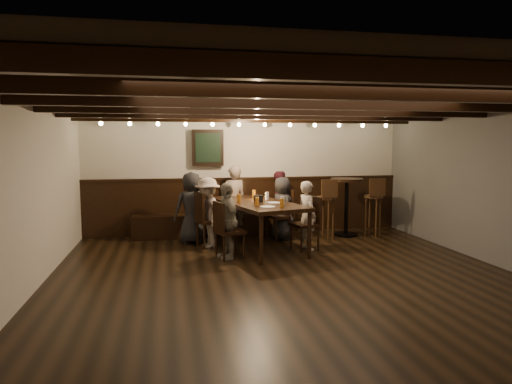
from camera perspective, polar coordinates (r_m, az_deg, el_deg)
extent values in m
plane|color=black|center=(6.23, 4.46, -11.09)|extent=(7.00, 7.00, 0.00)
plane|color=black|center=(5.97, 4.66, 11.48)|extent=(7.00, 7.00, 0.00)
plane|color=beige|center=(9.39, -1.19, 2.21)|extent=(6.50, 0.00, 6.50)
plane|color=#5A5A58|center=(7.53, 29.11, 0.48)|extent=(0.00, 7.00, 7.00)
plane|color=beige|center=(5.99, -26.93, -0.67)|extent=(0.00, 7.00, 7.00)
cube|color=black|center=(9.41, -1.14, -1.75)|extent=(6.50, 0.08, 1.10)
cube|color=black|center=(9.11, -5.83, -4.12)|extent=(3.00, 0.45, 0.45)
cube|color=black|center=(9.16, -6.05, 5.53)|extent=(0.62, 0.12, 0.72)
cube|color=black|center=(9.10, -6.01, 5.52)|extent=(0.50, 0.02, 0.58)
cube|color=black|center=(3.28, 18.87, 14.04)|extent=(6.50, 0.10, 0.16)
cube|color=black|center=(4.32, 11.03, 12.26)|extent=(6.50, 0.10, 0.16)
cube|color=black|center=(5.41, 6.34, 11.07)|extent=(6.50, 0.10, 0.16)
cube|color=black|center=(6.52, 3.25, 10.25)|extent=(6.50, 0.10, 0.16)
cube|color=black|center=(7.65, 1.08, 9.64)|extent=(6.50, 0.10, 0.16)
cube|color=black|center=(8.79, -0.53, 9.19)|extent=(6.50, 0.10, 0.16)
sphere|color=#FFE099|center=(8.69, -18.82, 8.11)|extent=(0.07, 0.07, 0.07)
sphere|color=#FFE099|center=(8.62, -9.63, 8.37)|extent=(0.07, 0.07, 0.07)
sphere|color=#FFE099|center=(8.76, -0.50, 8.41)|extent=(0.07, 0.07, 0.07)
sphere|color=#FFE099|center=(9.11, 8.12, 8.26)|extent=(0.07, 0.07, 0.07)
sphere|color=#FFE099|center=(9.65, 15.93, 7.97)|extent=(0.07, 0.07, 0.07)
cube|color=black|center=(7.95, 0.13, -1.46)|extent=(1.51, 2.37, 0.07)
cylinder|color=black|center=(6.92, 0.66, -6.07)|extent=(0.07, 0.07, 0.76)
cylinder|color=black|center=(8.78, -5.34, -3.48)|extent=(0.07, 0.07, 0.76)
cylinder|color=black|center=(7.33, 6.69, -5.41)|extent=(0.07, 0.07, 0.76)
cylinder|color=black|center=(9.11, -0.27, -3.10)|extent=(0.07, 0.07, 0.76)
cube|color=black|center=(8.14, -5.71, -3.62)|extent=(0.55, 0.55, 0.05)
cube|color=black|center=(8.03, -7.10, -1.79)|extent=(0.16, 0.45, 0.49)
cube|color=black|center=(7.32, -3.29, -4.95)|extent=(0.51, 0.51, 0.05)
cube|color=black|center=(7.20, -4.70, -3.08)|extent=(0.14, 0.42, 0.46)
cube|color=black|center=(8.71, 2.99, -3.04)|extent=(0.54, 0.54, 0.05)
cube|color=black|center=(8.77, 4.14, -1.23)|extent=(0.15, 0.43, 0.48)
cube|color=black|center=(7.95, 6.11, -4.09)|extent=(0.51, 0.51, 0.05)
cube|color=black|center=(8.01, 7.29, -2.17)|extent=(0.15, 0.42, 0.46)
imported|color=black|center=(8.47, -8.04, -1.95)|extent=(0.73, 0.57, 1.32)
imported|color=gray|center=(8.91, -2.81, -1.20)|extent=(0.58, 0.46, 1.41)
imported|color=#531C29|center=(9.17, 2.74, -1.39)|extent=(0.73, 0.63, 1.28)
imported|color=#A6998D|center=(8.10, -6.05, -2.54)|extent=(0.65, 0.90, 1.25)
imported|color=gray|center=(7.27, -3.66, -3.63)|extent=(0.47, 0.77, 1.22)
imported|color=#252628|center=(8.71, 3.28, -2.06)|extent=(0.52, 0.67, 1.20)
imported|color=#B3A897|center=(7.95, 6.43, -2.92)|extent=(0.39, 0.49, 1.19)
cylinder|color=#BF7219|center=(8.46, -3.65, -0.31)|extent=(0.07, 0.07, 0.14)
cylinder|color=#BF7219|center=(8.62, -0.26, -0.18)|extent=(0.07, 0.07, 0.14)
cylinder|color=#BF7219|center=(7.90, -2.15, -0.76)|extent=(0.07, 0.07, 0.14)
cylinder|color=silver|center=(8.25, 1.40, -0.47)|extent=(0.07, 0.07, 0.14)
cylinder|color=#BF7219|center=(7.44, 0.11, -1.19)|extent=(0.07, 0.07, 0.14)
cylinder|color=silver|center=(7.54, 3.32, -1.10)|extent=(0.07, 0.07, 0.14)
cylinder|color=#BF7219|center=(7.25, 3.24, -1.39)|extent=(0.07, 0.07, 0.14)
cylinder|color=white|center=(7.26, 1.47, -1.87)|extent=(0.24, 0.24, 0.01)
cylinder|color=white|center=(7.76, 2.29, -1.35)|extent=(0.24, 0.24, 0.01)
cube|color=black|center=(7.89, 0.29, -0.84)|extent=(0.15, 0.10, 0.12)
cylinder|color=beige|center=(8.26, -0.03, -0.77)|extent=(0.05, 0.05, 0.05)
cylinder|color=black|center=(9.34, 11.15, -5.22)|extent=(0.47, 0.47, 0.04)
cylinder|color=black|center=(9.25, 11.22, -1.95)|extent=(0.08, 0.08, 1.08)
cylinder|color=black|center=(9.19, 11.30, 1.51)|extent=(0.65, 0.65, 0.05)
cylinder|color=#321C10|center=(8.86, 8.75, -0.72)|extent=(0.37, 0.37, 0.05)
cube|color=#321C10|center=(8.68, 9.18, 0.42)|extent=(0.32, 0.04, 0.34)
cylinder|color=#321C10|center=(9.29, 14.46, -0.52)|extent=(0.37, 0.37, 0.05)
cube|color=#321C10|center=(9.11, 14.93, 0.56)|extent=(0.32, 0.04, 0.34)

